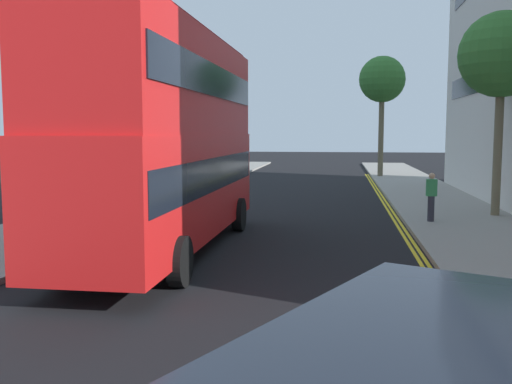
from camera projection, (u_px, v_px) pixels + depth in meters
The scene contains 8 objects.
sidewalk_right at pixel (483, 236), 16.82m from camera, with size 4.00×80.00×0.14m, color gray.
sidewalk_left at pixel (65, 226), 18.67m from camera, with size 4.00×80.00×0.14m, color gray.
kerb_line_outer at pixel (419, 250), 15.15m from camera, with size 0.10×56.00×0.01m, color yellow.
kerb_line_inner at pixel (412, 250), 15.18m from camera, with size 0.10×56.00×0.01m, color yellow.
double_decker_bus_away at pixel (168, 135), 14.76m from camera, with size 2.84×10.82×5.64m.
pedestrian_far at pixel (431, 196), 19.12m from camera, with size 0.34×0.22×1.62m.
street_tree_near at pixel (502, 56), 20.08m from camera, with size 2.98×2.98×7.15m.
street_tree_mid at pixel (382, 81), 38.58m from camera, with size 3.09×3.09×8.04m.
Camera 1 is at (2.29, -1.37, 3.10)m, focal length 40.42 mm.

